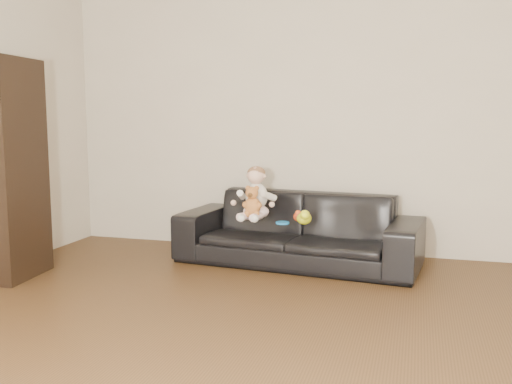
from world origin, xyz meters
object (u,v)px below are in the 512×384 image
(cabinet, at_px, (4,170))
(baby, at_px, (256,196))
(sofa, at_px, (298,229))
(toy_blue_disc, at_px, (283,223))
(toy_rattle, at_px, (298,217))
(toy_green, at_px, (304,218))
(teddy_bear, at_px, (252,201))

(cabinet, bearing_deg, baby, 21.99)
(sofa, bearing_deg, toy_blue_disc, -98.22)
(toy_rattle, distance_m, toy_blue_disc, 0.16)
(sofa, height_order, baby, baby)
(baby, xyz_separation_m, toy_blue_disc, (0.27, -0.16, -0.18))
(cabinet, bearing_deg, toy_blue_disc, 14.82)
(sofa, height_order, cabinet, cabinet)
(sofa, distance_m, toy_blue_disc, 0.29)
(toy_rattle, height_order, toy_blue_disc, toy_rattle)
(toy_blue_disc, bearing_deg, toy_rattle, 53.19)
(sofa, relative_size, toy_rattle, 25.44)
(cabinet, height_order, toy_green, cabinet)
(sofa, height_order, toy_blue_disc, sofa)
(cabinet, height_order, baby, cabinet)
(toy_green, bearing_deg, cabinet, -160.98)
(baby, bearing_deg, cabinet, -141.09)
(teddy_bear, relative_size, toy_rattle, 3.10)
(teddy_bear, xyz_separation_m, toy_green, (0.42, -0.01, -0.12))
(teddy_bear, xyz_separation_m, toy_blue_disc, (0.26, -0.03, -0.16))
(baby, distance_m, toy_rattle, 0.39)
(teddy_bear, bearing_deg, baby, 99.13)
(baby, relative_size, teddy_bear, 1.79)
(baby, distance_m, teddy_bear, 0.14)
(baby, relative_size, toy_blue_disc, 4.06)
(toy_green, bearing_deg, toy_rattle, 122.01)
(baby, distance_m, toy_blue_disc, 0.36)
(toy_rattle, bearing_deg, sofa, 101.92)
(baby, xyz_separation_m, toy_green, (0.43, -0.14, -0.14))
(toy_rattle, bearing_deg, baby, 175.47)
(toy_blue_disc, bearing_deg, sofa, 75.54)
(toy_green, distance_m, toy_rattle, 0.13)
(baby, bearing_deg, teddy_bear, -74.03)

